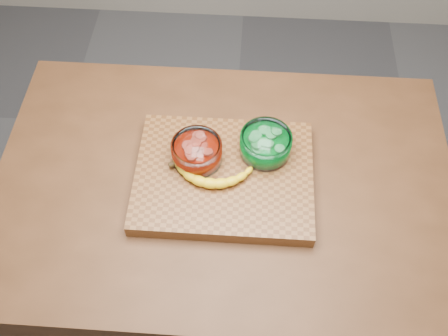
{
  "coord_description": "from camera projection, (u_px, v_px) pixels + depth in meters",
  "views": [
    {
      "loc": [
        0.05,
        -0.69,
        1.99
      ],
      "look_at": [
        0.0,
        0.0,
        0.96
      ],
      "focal_mm": 40.0,
      "sensor_mm": 36.0,
      "label": 1
    }
  ],
  "objects": [
    {
      "name": "cutting_board",
      "position": [
        224.0,
        177.0,
        1.28
      ],
      "size": [
        0.45,
        0.35,
        0.04
      ],
      "primitive_type": "cube",
      "color": "brown",
      "rests_on": "counter"
    },
    {
      "name": "counter",
      "position": [
        224.0,
        252.0,
        1.67
      ],
      "size": [
        1.2,
        0.8,
        0.9
      ],
      "primitive_type": "cube",
      "color": "#502E18",
      "rests_on": "ground"
    },
    {
      "name": "bowl_red",
      "position": [
        197.0,
        152.0,
        1.26
      ],
      "size": [
        0.13,
        0.13,
        0.06
      ],
      "color": "white",
      "rests_on": "cutting_board"
    },
    {
      "name": "bowl_green",
      "position": [
        265.0,
        144.0,
        1.27
      ],
      "size": [
        0.13,
        0.13,
        0.06
      ],
      "color": "white",
      "rests_on": "cutting_board"
    },
    {
      "name": "ground",
      "position": [
        224.0,
        298.0,
        2.04
      ],
      "size": [
        3.5,
        3.5,
        0.0
      ],
      "primitive_type": "plane",
      "color": "#555559",
      "rests_on": "ground"
    },
    {
      "name": "banana",
      "position": [
        212.0,
        174.0,
        1.24
      ],
      "size": [
        0.23,
        0.11,
        0.03
      ],
      "primitive_type": null,
      "color": "yellow",
      "rests_on": "cutting_board"
    }
  ]
}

